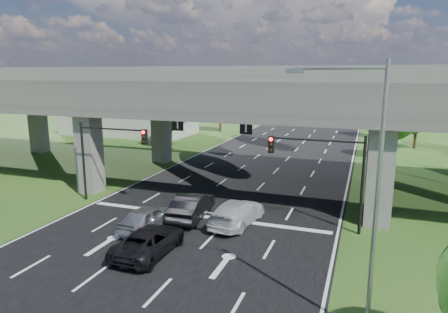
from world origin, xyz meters
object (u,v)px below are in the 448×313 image
Objects in this scene: streetlight_far at (369,110)px; car_dark at (192,206)px; signal_right at (325,164)px; streetlight_beyond at (369,100)px; car_silver at (148,218)px; signal_left at (106,148)px; car_trailing at (149,241)px; streetlight_near at (366,182)px; car_white at (237,212)px.

car_dark is at bearing -117.02° from streetlight_far.
streetlight_far is (2.27, 20.06, 1.66)m from signal_right.
streetlight_far is at bearing -90.00° from streetlight_beyond.
car_silver is (-12.41, -39.81, -5.05)m from streetlight_beyond.
signal_left reaches higher than car_dark.
streetlight_beyond is 1.96× the size of car_dark.
signal_left reaches higher than car_trailing.
streetlight_far is at bearing -113.29° from car_silver.
car_trailing is at bearing -103.98° from streetlight_beyond.
car_trailing is (7.29, -6.64, -3.45)m from signal_left.
car_trailing is at bearing -111.71° from streetlight_far.
car_dark is at bearing -106.14° from streetlight_beyond.
streetlight_near is at bearing 134.72° from car_dark.
car_silver is (5.52, -3.75, -3.39)m from signal_left.
streetlight_beyond is at bearing 63.57° from signal_left.
car_dark is 0.95× the size of car_white.
streetlight_far is 24.09m from car_dark.
signal_left is 10.95m from car_white.
signal_right and signal_left have the same top height.
streetlight_near is 1.96× the size of car_dark.
car_trailing is at bearing 162.73° from streetlight_near.
signal_right is 11.32m from car_silver.
streetlight_near is 1.87× the size of car_white.
signal_right is at bearing -178.86° from car_dark.
signal_left is 10.45m from car_trailing.
streetlight_near reaches higher than signal_left.
streetlight_far is 1.87× the size of car_white.
signal_right is 6.33m from car_white.
streetlight_near reaches higher than car_dark.
streetlight_beyond is 38.10m from car_white.
car_silver is at bearing -58.13° from car_trailing.
streetlight_beyond is 1.97× the size of car_trailing.
signal_left is 1.17× the size of car_dark.
car_trailing is at bearing 125.89° from car_silver.
car_dark is 1.01× the size of car_trailing.
car_trailing is (-10.63, 3.30, -5.11)m from streetlight_near.
signal_left is 7.48m from car_silver.
car_silver is at bearing 153.49° from streetlight_near.
streetlight_far is (0.00, 30.00, 0.00)m from streetlight_near.
car_white is at bearing -145.71° from car_silver.
streetlight_beyond reaches higher than car_silver.
car_white is (-7.55, -21.00, -5.04)m from streetlight_far.
car_trailing is at bearing -42.30° from signal_left.
car_silver is at bearing -34.24° from signal_left.
car_white is (-7.55, -37.00, -5.04)m from streetlight_beyond.
streetlight_far is 1.97× the size of car_trailing.
car_silver is at bearing 36.92° from car_white.
signal_right is at bearing -163.00° from car_white.
signal_left reaches higher than car_white.
signal_right is 1.00× the size of signal_left.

